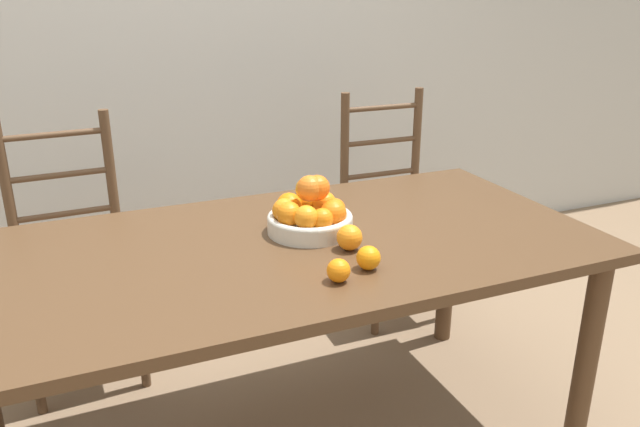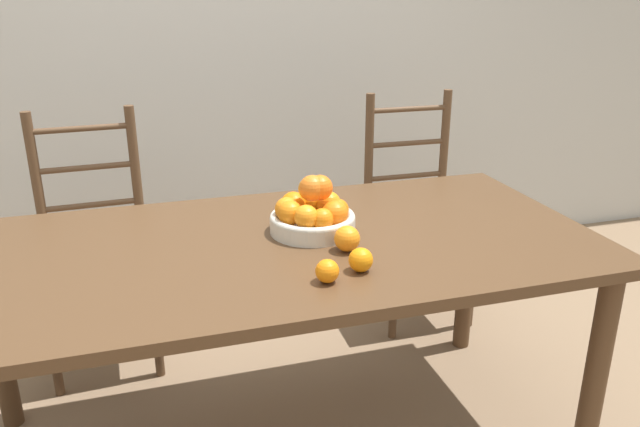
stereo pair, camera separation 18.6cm
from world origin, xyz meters
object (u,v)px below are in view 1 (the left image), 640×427
object	(u,v)px
fruit_bowl	(310,213)
orange_loose_2	(339,270)
orange_loose_1	(368,258)
chair_right	(393,212)
chair_left	(74,261)
orange_loose_0	(349,237)

from	to	relation	value
fruit_bowl	orange_loose_2	size ratio (longest dim) A/B	4.24
orange_loose_1	chair_right	world-z (taller)	chair_right
orange_loose_1	chair_right	bearing A→B (deg)	57.20
orange_loose_2	chair_left	world-z (taller)	chair_left
orange_loose_1	chair_left	distance (m)	1.30
orange_loose_0	orange_loose_1	bearing A→B (deg)	-94.04
orange_loose_1	orange_loose_2	xyz separation A→B (m)	(-0.11, -0.04, -0.00)
orange_loose_0	orange_loose_1	size ratio (longest dim) A/B	1.14
orange_loose_1	chair_left	world-z (taller)	chair_left
orange_loose_0	orange_loose_2	bearing A→B (deg)	-123.16
orange_loose_2	chair_right	size ratio (longest dim) A/B	0.06
orange_loose_2	chair_right	world-z (taller)	chair_right
chair_left	chair_right	world-z (taller)	same
chair_left	orange_loose_0	bearing A→B (deg)	-51.89
orange_loose_1	orange_loose_2	distance (m)	0.11
orange_loose_0	chair_right	world-z (taller)	chair_right
orange_loose_2	chair_right	bearing A→B (deg)	54.15
orange_loose_1	chair_right	xyz separation A→B (m)	(0.66, 1.02, -0.31)
orange_loose_1	chair_left	xyz separation A→B (m)	(-0.75, 1.02, -0.31)
chair_right	orange_loose_0	bearing A→B (deg)	-125.41
fruit_bowl	orange_loose_0	distance (m)	0.18
fruit_bowl	orange_loose_2	distance (m)	0.36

